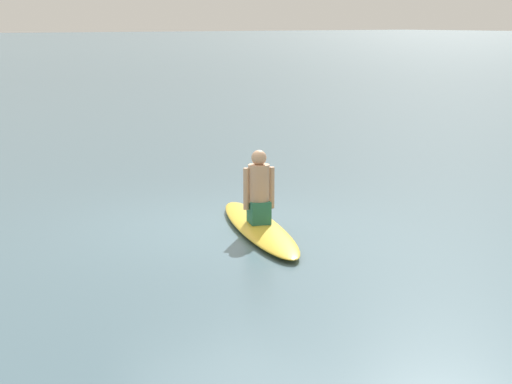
# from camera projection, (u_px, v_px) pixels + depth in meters

# --- Properties ---
(ground_plane) EXTENTS (400.00, 400.00, 0.00)m
(ground_plane) POSITION_uv_depth(u_px,v_px,m) (221.00, 226.00, 11.87)
(ground_plane) COLOR slate
(surfboard) EXTENTS (3.34, 1.73, 0.13)m
(surfboard) POSITION_uv_depth(u_px,v_px,m) (259.00, 227.00, 11.53)
(surfboard) COLOR gold
(surfboard) RESTS_ON ground
(person_paddler) EXTENTS (0.41, 0.44, 1.01)m
(person_paddler) POSITION_uv_depth(u_px,v_px,m) (259.00, 190.00, 11.43)
(person_paddler) COLOR #26664C
(person_paddler) RESTS_ON surfboard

